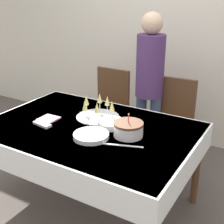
# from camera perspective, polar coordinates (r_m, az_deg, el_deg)

# --- Properties ---
(ground_plane) EXTENTS (12.00, 12.00, 0.00)m
(ground_plane) POSITION_cam_1_polar(r_m,az_deg,el_deg) (2.90, -3.78, -16.57)
(ground_plane) COLOR #564C47
(wall_back) EXTENTS (8.00, 0.05, 2.70)m
(wall_back) POSITION_cam_1_polar(r_m,az_deg,el_deg) (3.82, 10.62, 14.72)
(wall_back) COLOR silver
(wall_back) RESTS_ON ground_plane
(dining_table) EXTENTS (1.68, 1.16, 0.76)m
(dining_table) POSITION_cam_1_polar(r_m,az_deg,el_deg) (2.55, -4.15, -4.80)
(dining_table) COLOR white
(dining_table) RESTS_ON ground_plane
(dining_chair_far_left) EXTENTS (0.43, 0.43, 0.98)m
(dining_chair_far_left) POSITION_cam_1_polar(r_m,az_deg,el_deg) (3.47, -0.72, 0.53)
(dining_chair_far_left) COLOR #51331E
(dining_chair_far_left) RESTS_ON ground_plane
(dining_chair_far_right) EXTENTS (0.44, 0.44, 0.98)m
(dining_chair_far_right) POSITION_cam_1_polar(r_m,az_deg,el_deg) (3.18, 10.71, -1.94)
(dining_chair_far_right) COLOR #51331E
(dining_chair_far_right) RESTS_ON ground_plane
(birthday_cake) EXTENTS (0.22, 0.22, 0.18)m
(birthday_cake) POSITION_cam_1_polar(r_m,az_deg,el_deg) (2.33, 3.01, -3.16)
(birthday_cake) COLOR white
(birthday_cake) RESTS_ON dining_table
(champagne_tray) EXTENTS (0.37, 0.37, 0.18)m
(champagne_tray) POSITION_cam_1_polar(r_m,az_deg,el_deg) (2.65, -2.60, 0.48)
(champagne_tray) COLOR silver
(champagne_tray) RESTS_ON dining_table
(plate_stack_main) EXTENTS (0.27, 0.27, 0.03)m
(plate_stack_main) POSITION_cam_1_polar(r_m,az_deg,el_deg) (2.32, -3.84, -4.35)
(plate_stack_main) COLOR white
(plate_stack_main) RESTS_ON dining_table
(plate_stack_dessert) EXTENTS (0.22, 0.22, 0.05)m
(plate_stack_dessert) POSITION_cam_1_polar(r_m,az_deg,el_deg) (2.49, -0.04, -2.15)
(plate_stack_dessert) COLOR white
(plate_stack_dessert) RESTS_ON dining_table
(cake_knife) EXTENTS (0.29, 0.11, 0.00)m
(cake_knife) POSITION_cam_1_polar(r_m,az_deg,el_deg) (2.21, 1.84, -6.12)
(cake_knife) COLOR silver
(cake_knife) RESTS_ON dining_table
(fork_pile) EXTENTS (0.18, 0.09, 0.02)m
(fork_pile) POSITION_cam_1_polar(r_m,az_deg,el_deg) (2.58, -12.64, -2.19)
(fork_pile) COLOR silver
(fork_pile) RESTS_ON dining_table
(napkin_pile) EXTENTS (0.15, 0.15, 0.01)m
(napkin_pile) POSITION_cam_1_polar(r_m,az_deg,el_deg) (2.68, -11.53, -1.23)
(napkin_pile) COLOR pink
(napkin_pile) RESTS_ON dining_table
(person_standing) EXTENTS (0.28, 0.28, 1.60)m
(person_standing) POSITION_cam_1_polar(r_m,az_deg,el_deg) (3.15, 6.90, 6.19)
(person_standing) COLOR #3F4C72
(person_standing) RESTS_ON ground_plane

